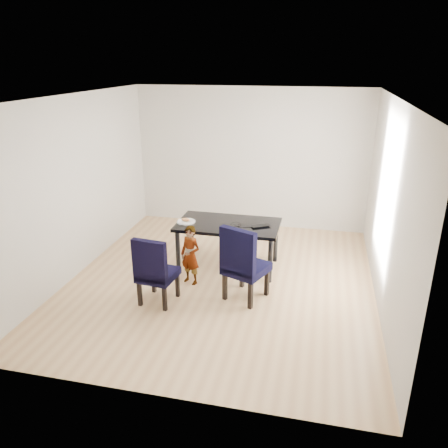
% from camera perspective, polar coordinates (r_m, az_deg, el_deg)
% --- Properties ---
extents(floor, '(4.50, 5.00, 0.01)m').
position_cam_1_polar(floor, '(6.71, -0.38, -7.44)').
color(floor, tan).
rests_on(floor, ground).
extents(ceiling, '(4.50, 5.00, 0.01)m').
position_cam_1_polar(ceiling, '(5.92, -0.45, 16.32)').
color(ceiling, white).
rests_on(ceiling, wall_back).
extents(wall_back, '(4.50, 0.01, 2.70)m').
position_cam_1_polar(wall_back, '(8.56, 3.46, 8.51)').
color(wall_back, beige).
rests_on(wall_back, ground).
extents(wall_front, '(4.50, 0.01, 2.70)m').
position_cam_1_polar(wall_front, '(3.96, -8.78, -6.83)').
color(wall_front, white).
rests_on(wall_front, ground).
extents(wall_left, '(0.01, 5.00, 2.70)m').
position_cam_1_polar(wall_left, '(7.03, -18.68, 4.70)').
color(wall_left, white).
rests_on(wall_left, ground).
extents(wall_right, '(0.01, 5.00, 2.70)m').
position_cam_1_polar(wall_right, '(6.10, 20.71, 2.07)').
color(wall_right, silver).
rests_on(wall_right, ground).
extents(dining_table, '(1.60, 0.90, 0.75)m').
position_cam_1_polar(dining_table, '(6.98, 0.55, -2.79)').
color(dining_table, black).
rests_on(dining_table, floor).
extents(chair_left, '(0.53, 0.55, 0.99)m').
position_cam_1_polar(chair_left, '(6.02, -8.65, -5.81)').
color(chair_left, black).
rests_on(chair_left, floor).
extents(chair_right, '(0.70, 0.71, 1.10)m').
position_cam_1_polar(chair_right, '(6.03, 2.96, -4.96)').
color(chair_right, black).
rests_on(chair_right, floor).
extents(child, '(0.39, 0.32, 0.90)m').
position_cam_1_polar(child, '(6.47, -4.41, -4.07)').
color(child, '#FF6015').
rests_on(child, floor).
extents(plate, '(0.35, 0.35, 0.02)m').
position_cam_1_polar(plate, '(6.91, -4.98, 0.32)').
color(plate, silver).
rests_on(plate, dining_table).
extents(sandwich, '(0.14, 0.08, 0.06)m').
position_cam_1_polar(sandwich, '(6.89, -5.04, 0.57)').
color(sandwich, '#B67341').
rests_on(sandwich, plate).
extents(laptop, '(0.35, 0.31, 0.02)m').
position_cam_1_polar(laptop, '(6.76, 4.69, -0.13)').
color(laptop, black).
rests_on(laptop, dining_table).
extents(cable_tangle, '(0.17, 0.17, 0.01)m').
position_cam_1_polar(cable_tangle, '(6.69, 1.66, -0.37)').
color(cable_tangle, black).
rests_on(cable_tangle, dining_table).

